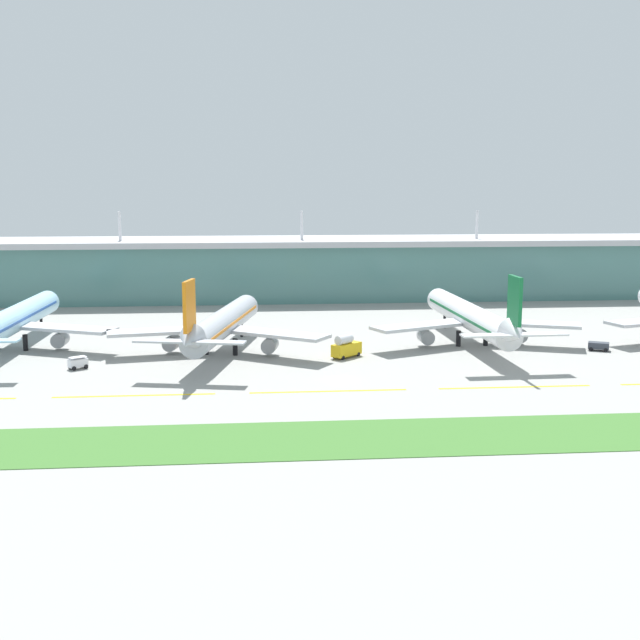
% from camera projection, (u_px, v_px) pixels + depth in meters
% --- Properties ---
extents(ground_plane, '(600.00, 600.00, 0.00)m').
position_uv_depth(ground_plane, '(340.00, 380.00, 152.40)').
color(ground_plane, gray).
extents(terminal_building, '(288.00, 34.00, 28.23)m').
position_uv_depth(terminal_building, '(301.00, 268.00, 261.02)').
color(terminal_building, slate).
rests_on(terminal_building, ground).
extents(airliner_nearest, '(48.77, 66.33, 18.90)m').
position_uv_depth(airliner_nearest, '(11.00, 321.00, 179.45)').
color(airliner_nearest, '#9ED1EA').
rests_on(airliner_nearest, ground).
extents(airliner_near_middle, '(47.76, 58.76, 18.90)m').
position_uv_depth(airliner_near_middle, '(222.00, 324.00, 175.17)').
color(airliner_near_middle, '#ADB2BC').
rests_on(airliner_near_middle, ground).
extents(airliner_far_middle, '(48.78, 64.71, 18.90)m').
position_uv_depth(airliner_far_middle, '(471.00, 317.00, 184.81)').
color(airliner_far_middle, silver).
rests_on(airliner_far_middle, ground).
extents(taxiway_stripe_mid_west, '(28.00, 0.70, 0.04)m').
position_uv_depth(taxiway_stripe_mid_west, '(134.00, 396.00, 140.88)').
color(taxiway_stripe_mid_west, yellow).
rests_on(taxiway_stripe_mid_west, ground).
extents(taxiway_stripe_centre, '(28.00, 0.70, 0.04)m').
position_uv_depth(taxiway_stripe_centre, '(328.00, 391.00, 143.85)').
color(taxiway_stripe_centre, yellow).
rests_on(taxiway_stripe_centre, ground).
extents(taxiway_stripe_mid_east, '(28.00, 0.70, 0.04)m').
position_uv_depth(taxiway_stripe_mid_east, '(515.00, 387.00, 146.82)').
color(taxiway_stripe_mid_east, yellow).
rests_on(taxiway_stripe_mid_east, ground).
extents(grass_verge, '(300.00, 18.00, 0.10)m').
position_uv_depth(grass_verge, '(368.00, 438.00, 117.19)').
color(grass_verge, '#3D702D').
rests_on(grass_verge, ground).
extents(baggage_cart, '(3.98, 3.58, 2.48)m').
position_uv_depth(baggage_cart, '(78.00, 363.00, 161.10)').
color(baggage_cart, silver).
rests_on(baggage_cart, ground).
extents(fuel_truck, '(7.06, 6.79, 4.95)m').
position_uv_depth(fuel_truck, '(346.00, 347.00, 171.72)').
color(fuel_truck, gold).
rests_on(fuel_truck, ground).
extents(pushback_tug, '(5.00, 4.05, 1.85)m').
position_uv_depth(pushback_tug, '(599.00, 346.00, 179.09)').
color(pushback_tug, '#333842').
rests_on(pushback_tug, ground).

